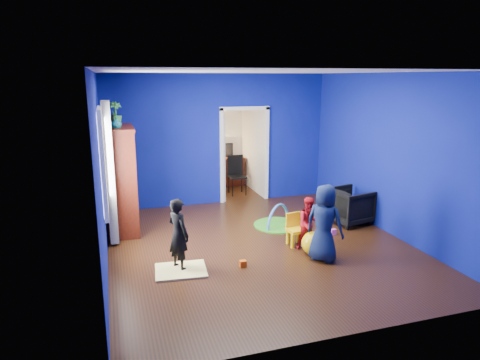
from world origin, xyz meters
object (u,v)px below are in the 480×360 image
object	(u,v)px
child_black	(179,234)
folding_chair	(237,176)
crt_tv	(122,178)
vase	(116,123)
tv_armoire	(120,180)
study_desk	(227,171)
child_navy	(324,223)
armchair	(350,206)
hopper_ball	(313,243)
play_mat	(278,225)
toddler_red	(309,223)
kid_chair	(296,231)

from	to	relation	value
child_black	folding_chair	xyz separation A→B (m)	(2.06, 3.78, -0.09)
folding_chair	crt_tv	bearing A→B (deg)	-146.85
vase	tv_armoire	size ratio (longest dim) A/B	0.10
study_desk	child_navy	bearing A→B (deg)	-88.22
crt_tv	child_navy	bearing A→B (deg)	-38.56
child_black	folding_chair	distance (m)	4.31
armchair	hopper_ball	world-z (taller)	armchair
child_navy	study_desk	size ratio (longest dim) A/B	1.40
hopper_ball	play_mat	bearing A→B (deg)	90.89
study_desk	crt_tv	bearing A→B (deg)	-134.99
vase	hopper_ball	distance (m)	3.89
child_black	tv_armoire	world-z (taller)	tv_armoire
play_mat	study_desk	world-z (taller)	study_desk
child_navy	vase	distance (m)	3.87
crt_tv	study_desk	xyz separation A→B (m)	(2.76, 2.77, -0.65)
armchair	study_desk	bearing A→B (deg)	10.37
toddler_red	play_mat	size ratio (longest dim) A/B	0.95
child_black	toddler_red	distance (m)	2.22
child_black	kid_chair	size ratio (longest dim) A/B	2.20
play_mat	folding_chair	world-z (taller)	folding_chair
study_desk	armchair	bearing A→B (deg)	-67.67
crt_tv	folding_chair	distance (m)	3.35
child_navy	toddler_red	size ratio (longest dim) A/B	1.38
toddler_red	kid_chair	bearing A→B (deg)	134.24
child_navy	vase	world-z (taller)	vase
child_black	study_desk	xyz separation A→B (m)	(2.06, 4.74, -0.18)
child_navy	armchair	bearing A→B (deg)	-82.90
toddler_red	crt_tv	xyz separation A→B (m)	(-2.92, 1.84, 0.57)
toddler_red	folding_chair	distance (m)	3.65
vase	child_black	bearing A→B (deg)	-66.06
toddler_red	tv_armoire	xyz separation A→B (m)	(-2.96, 1.84, 0.53)
crt_tv	folding_chair	bearing A→B (deg)	33.15
armchair	hopper_ball	distance (m)	1.84
play_mat	vase	bearing A→B (deg)	173.41
toddler_red	child_navy	bearing A→B (deg)	-81.79
child_black	crt_tv	world-z (taller)	crt_tv
tv_armoire	kid_chair	distance (m)	3.33
tv_armoire	crt_tv	size ratio (longest dim) A/B	2.80
hopper_ball	study_desk	xyz separation A→B (m)	(-0.11, 4.85, 0.19)
child_black	tv_armoire	distance (m)	2.15
vase	folding_chair	bearing A→B (deg)	36.90
vase	kid_chair	xyz separation A→B (m)	(2.81, -1.34, -1.80)
vase	folding_chair	distance (m)	3.85
vase	play_mat	xyz separation A→B (m)	(2.89, -0.33, -2.04)
armchair	toddler_red	distance (m)	1.66
child_black	vase	bearing A→B (deg)	-4.45
child_navy	study_desk	bearing A→B (deg)	-38.21
child_black	folding_chair	world-z (taller)	child_black
play_mat	toddler_red	bearing A→B (deg)	-86.90
toddler_red	study_desk	size ratio (longest dim) A/B	1.01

